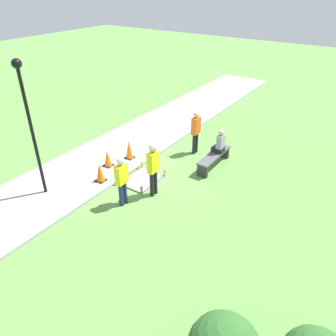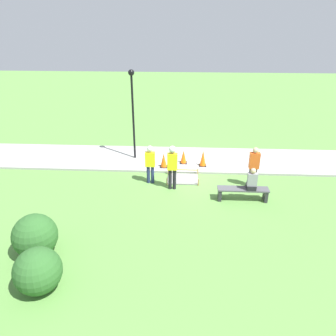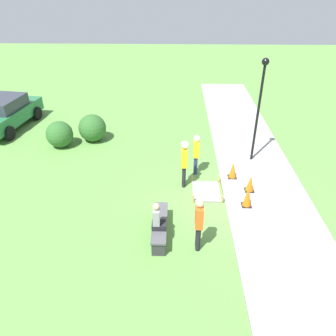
# 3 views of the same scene
# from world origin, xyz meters

# --- Properties ---
(ground_plane) EXTENTS (60.00, 60.00, 0.00)m
(ground_plane) POSITION_xyz_m (0.00, 0.00, 0.00)
(ground_plane) COLOR #5B8E42
(sidewalk) EXTENTS (28.00, 3.05, 0.10)m
(sidewalk) POSITION_xyz_m (0.00, -1.53, 0.05)
(sidewalk) COLOR #9E9E99
(sidewalk) RESTS_ON ground_plane
(wet_concrete_patch) EXTENTS (1.37, 1.07, 0.31)m
(wet_concrete_patch) POSITION_xyz_m (0.44, 0.62, 0.04)
(wet_concrete_patch) COLOR gray
(wet_concrete_patch) RESTS_ON ground_plane
(traffic_cone_near_patch) EXTENTS (0.34, 0.34, 0.75)m
(traffic_cone_near_patch) POSITION_xyz_m (-0.48, -0.70, 0.47)
(traffic_cone_near_patch) COLOR black
(traffic_cone_near_patch) RESTS_ON sidewalk
(traffic_cone_far_patch) EXTENTS (0.34, 0.34, 0.64)m
(traffic_cone_far_patch) POSITION_xyz_m (0.44, -0.97, 0.42)
(traffic_cone_far_patch) COLOR black
(traffic_cone_far_patch) RESTS_ON sidewalk
(traffic_cone_sidewalk_edge) EXTENTS (0.34, 0.34, 0.68)m
(traffic_cone_sidewalk_edge) POSITION_xyz_m (1.35, -0.46, 0.43)
(traffic_cone_sidewalk_edge) COLOR black
(traffic_cone_sidewalk_edge) RESTS_ON sidewalk
(park_bench) EXTENTS (1.95, 0.44, 0.51)m
(park_bench) POSITION_xyz_m (-1.89, 2.23, 0.36)
(park_bench) COLOR #2D2D33
(park_bench) RESTS_ON ground_plane
(person_seated_on_bench) EXTENTS (0.36, 0.44, 0.89)m
(person_seated_on_bench) POSITION_xyz_m (-2.18, 2.28, 0.86)
(person_seated_on_bench) COLOR black
(person_seated_on_bench) RESTS_ON park_bench
(worker_supervisor) EXTENTS (0.40, 0.27, 1.89)m
(worker_supervisor) POSITION_xyz_m (0.86, 1.46, 1.14)
(worker_supervisor) COLOR black
(worker_supervisor) RESTS_ON ground_plane
(worker_assistant) EXTENTS (0.40, 0.24, 1.68)m
(worker_assistant) POSITION_xyz_m (1.81, 0.97, 0.99)
(worker_assistant) COLOR navy
(worker_assistant) RESTS_ON ground_plane
(bystander_in_orange_shirt) EXTENTS (0.40, 0.23, 1.75)m
(bystander_in_orange_shirt) POSITION_xyz_m (-2.45, 1.09, 1.00)
(bystander_in_orange_shirt) COLOR black
(bystander_in_orange_shirt) RESTS_ON ground_plane
(lamppost_near) EXTENTS (0.28, 0.28, 4.26)m
(lamppost_near) POSITION_xyz_m (2.85, -1.49, 2.85)
(lamppost_near) COLOR black
(lamppost_near) RESTS_ON sidewalk
(shrub_rounded_near) EXTENTS (1.31, 1.31, 1.31)m
(shrub_rounded_near) POSITION_xyz_m (4.70, 5.78, 0.65)
(shrub_rounded_near) COLOR #2D6028
(shrub_rounded_near) RESTS_ON ground_plane
(shrub_rounded_mid) EXTENTS (1.23, 1.23, 1.23)m
(shrub_rounded_mid) POSITION_xyz_m (4.03, 7.16, 0.61)
(shrub_rounded_mid) COLOR #2D6028
(shrub_rounded_mid) RESTS_ON ground_plane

